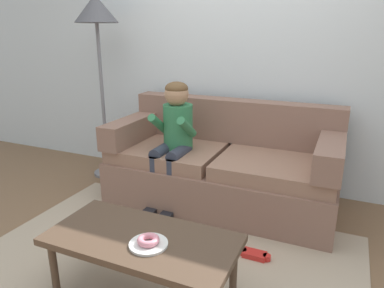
{
  "coord_description": "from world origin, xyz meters",
  "views": [
    {
      "loc": [
        1.01,
        -2.01,
        1.5
      ],
      "look_at": [
        -0.08,
        0.45,
        0.65
      ],
      "focal_mm": 33.11,
      "sensor_mm": 36.0,
      "label": 1
    }
  ],
  "objects_px": {
    "donut": "(148,240)",
    "floor_lamp": "(97,22)",
    "couch": "(223,167)",
    "person_child": "(174,132)",
    "coffee_table": "(142,243)",
    "toy_controller": "(254,255)"
  },
  "relations": [
    {
      "from": "donut",
      "to": "floor_lamp",
      "type": "bearing_deg",
      "value": 133.02
    },
    {
      "from": "couch",
      "to": "donut",
      "type": "xyz_separation_m",
      "value": [
        0.08,
        -1.45,
        0.11
      ]
    },
    {
      "from": "person_child",
      "to": "donut",
      "type": "relative_size",
      "value": 9.18
    },
    {
      "from": "couch",
      "to": "donut",
      "type": "distance_m",
      "value": 1.45
    },
    {
      "from": "coffee_table",
      "to": "floor_lamp",
      "type": "xyz_separation_m",
      "value": [
        -1.37,
        1.5,
        1.23
      ]
    },
    {
      "from": "coffee_table",
      "to": "toy_controller",
      "type": "height_order",
      "value": "coffee_table"
    },
    {
      "from": "coffee_table",
      "to": "toy_controller",
      "type": "relative_size",
      "value": 4.75
    },
    {
      "from": "toy_controller",
      "to": "donut",
      "type": "bearing_deg",
      "value": -127.53
    },
    {
      "from": "person_child",
      "to": "coffee_table",
      "type": "bearing_deg",
      "value": -71.85
    },
    {
      "from": "floor_lamp",
      "to": "donut",
      "type": "bearing_deg",
      "value": -46.98
    },
    {
      "from": "couch",
      "to": "floor_lamp",
      "type": "bearing_deg",
      "value": 175.48
    },
    {
      "from": "donut",
      "to": "floor_lamp",
      "type": "height_order",
      "value": "floor_lamp"
    },
    {
      "from": "coffee_table",
      "to": "floor_lamp",
      "type": "distance_m",
      "value": 2.37
    },
    {
      "from": "couch",
      "to": "toy_controller",
      "type": "relative_size",
      "value": 8.81
    },
    {
      "from": "donut",
      "to": "toy_controller",
      "type": "relative_size",
      "value": 0.53
    },
    {
      "from": "toy_controller",
      "to": "coffee_table",
      "type": "bearing_deg",
      "value": -134.35
    },
    {
      "from": "person_child",
      "to": "toy_controller",
      "type": "distance_m",
      "value": 1.23
    },
    {
      "from": "person_child",
      "to": "donut",
      "type": "bearing_deg",
      "value": -69.46
    },
    {
      "from": "coffee_table",
      "to": "person_child",
      "type": "xyz_separation_m",
      "value": [
        -0.39,
        1.19,
        0.3
      ]
    },
    {
      "from": "couch",
      "to": "floor_lamp",
      "type": "relative_size",
      "value": 1.08
    },
    {
      "from": "coffee_table",
      "to": "toy_controller",
      "type": "xyz_separation_m",
      "value": [
        0.5,
        0.64,
        -0.34
      ]
    },
    {
      "from": "couch",
      "to": "toy_controller",
      "type": "xyz_separation_m",
      "value": [
        0.5,
        -0.75,
        -0.31
      ]
    }
  ]
}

